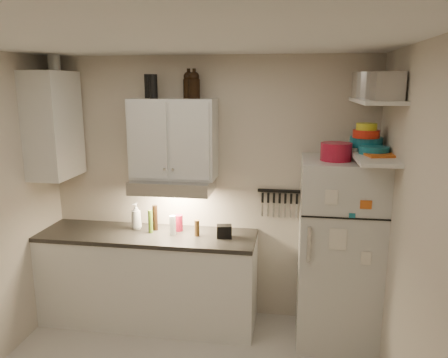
# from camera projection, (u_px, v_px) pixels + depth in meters

# --- Properties ---
(ceiling) EXTENTS (3.20, 3.00, 0.02)m
(ceiling) POSITION_uv_depth(u_px,v_px,m) (159.00, 37.00, 2.61)
(ceiling) COLOR white
(ceiling) RESTS_ON ground
(back_wall) EXTENTS (3.20, 0.02, 2.60)m
(back_wall) POSITION_uv_depth(u_px,v_px,m) (209.00, 190.00, 4.35)
(back_wall) COLOR beige
(back_wall) RESTS_ON ground
(right_wall) EXTENTS (0.02, 3.00, 2.60)m
(right_wall) POSITION_uv_depth(u_px,v_px,m) (422.00, 258.00, 2.65)
(right_wall) COLOR beige
(right_wall) RESTS_ON ground
(base_cabinet) EXTENTS (2.10, 0.60, 0.88)m
(base_cabinet) POSITION_uv_depth(u_px,v_px,m) (149.00, 279.00, 4.32)
(base_cabinet) COLOR silver
(base_cabinet) RESTS_ON floor
(countertop) EXTENTS (2.10, 0.62, 0.04)m
(countertop) POSITION_uv_depth(u_px,v_px,m) (147.00, 235.00, 4.22)
(countertop) COLOR #272421
(countertop) RESTS_ON base_cabinet
(upper_cabinet) EXTENTS (0.80, 0.33, 0.75)m
(upper_cabinet) POSITION_uv_depth(u_px,v_px,m) (174.00, 139.00, 4.11)
(upper_cabinet) COLOR silver
(upper_cabinet) RESTS_ON back_wall
(side_cabinet) EXTENTS (0.33, 0.55, 1.00)m
(side_cabinet) POSITION_uv_depth(u_px,v_px,m) (53.00, 125.00, 4.13)
(side_cabinet) COLOR silver
(side_cabinet) RESTS_ON left_wall
(range_hood) EXTENTS (0.76, 0.46, 0.12)m
(range_hood) POSITION_uv_depth(u_px,v_px,m) (173.00, 185.00, 4.15)
(range_hood) COLOR silver
(range_hood) RESTS_ON back_wall
(fridge) EXTENTS (0.70, 0.68, 1.70)m
(fridge) POSITION_uv_depth(u_px,v_px,m) (338.00, 253.00, 3.92)
(fridge) COLOR silver
(fridge) RESTS_ON floor
(shelf_hi) EXTENTS (0.30, 0.95, 0.03)m
(shelf_hi) POSITION_uv_depth(u_px,v_px,m) (375.00, 101.00, 3.47)
(shelf_hi) COLOR silver
(shelf_hi) RESTS_ON right_wall
(shelf_lo) EXTENTS (0.30, 0.95, 0.03)m
(shelf_lo) POSITION_uv_depth(u_px,v_px,m) (371.00, 156.00, 3.56)
(shelf_lo) COLOR silver
(shelf_lo) RESTS_ON right_wall
(knife_strip) EXTENTS (0.42, 0.02, 0.03)m
(knife_strip) POSITION_uv_depth(u_px,v_px,m) (279.00, 191.00, 4.22)
(knife_strip) COLOR black
(knife_strip) RESTS_ON back_wall
(dutch_oven) EXTENTS (0.33, 0.33, 0.15)m
(dutch_oven) POSITION_uv_depth(u_px,v_px,m) (336.00, 152.00, 3.67)
(dutch_oven) COLOR maroon
(dutch_oven) RESTS_ON fridge
(book_stack) EXTENTS (0.28, 0.32, 0.09)m
(book_stack) POSITION_uv_depth(u_px,v_px,m) (378.00, 159.00, 3.49)
(book_stack) COLOR #D15C1A
(book_stack) RESTS_ON fridge
(spice_jar) EXTENTS (0.07, 0.07, 0.10)m
(spice_jar) POSITION_uv_depth(u_px,v_px,m) (354.00, 154.00, 3.68)
(spice_jar) COLOR silver
(spice_jar) RESTS_ON fridge
(stock_pot) EXTENTS (0.40, 0.40, 0.22)m
(stock_pot) POSITION_uv_depth(u_px,v_px,m) (370.00, 85.00, 3.68)
(stock_pot) COLOR silver
(stock_pot) RESTS_ON shelf_hi
(tin_a) EXTENTS (0.27, 0.26, 0.21)m
(tin_a) POSITION_uv_depth(u_px,v_px,m) (385.00, 85.00, 3.37)
(tin_a) COLOR #AAAAAD
(tin_a) RESTS_ON shelf_hi
(tin_b) EXTENTS (0.21, 0.21, 0.20)m
(tin_b) POSITION_uv_depth(u_px,v_px,m) (388.00, 86.00, 3.15)
(tin_b) COLOR #AAAAAD
(tin_b) RESTS_ON shelf_hi
(bowl_teal) EXTENTS (0.28, 0.28, 0.11)m
(bowl_teal) POSITION_uv_depth(u_px,v_px,m) (366.00, 143.00, 3.76)
(bowl_teal) COLOR #176D80
(bowl_teal) RESTS_ON shelf_lo
(bowl_orange) EXTENTS (0.22, 0.22, 0.07)m
(bowl_orange) POSITION_uv_depth(u_px,v_px,m) (366.00, 134.00, 3.69)
(bowl_orange) COLOR red
(bowl_orange) RESTS_ON bowl_teal
(bowl_yellow) EXTENTS (0.17, 0.17, 0.06)m
(bowl_yellow) POSITION_uv_depth(u_px,v_px,m) (367.00, 127.00, 3.68)
(bowl_yellow) COLOR yellow
(bowl_yellow) RESTS_ON bowl_orange
(plates) EXTENTS (0.31, 0.31, 0.06)m
(plates) POSITION_uv_depth(u_px,v_px,m) (374.00, 150.00, 3.55)
(plates) COLOR #176D80
(plates) RESTS_ON shelf_lo
(growler_a) EXTENTS (0.14, 0.14, 0.25)m
(growler_a) POSITION_uv_depth(u_px,v_px,m) (189.00, 85.00, 4.04)
(growler_a) COLOR black
(growler_a) RESTS_ON upper_cabinet
(growler_b) EXTENTS (0.12, 0.12, 0.25)m
(growler_b) POSITION_uv_depth(u_px,v_px,m) (194.00, 85.00, 3.99)
(growler_b) COLOR black
(growler_b) RESTS_ON upper_cabinet
(thermos_a) EXTENTS (0.09, 0.09, 0.22)m
(thermos_a) POSITION_uv_depth(u_px,v_px,m) (153.00, 86.00, 3.97)
(thermos_a) COLOR black
(thermos_a) RESTS_ON upper_cabinet
(thermos_b) EXTENTS (0.09, 0.09, 0.22)m
(thermos_b) POSITION_uv_depth(u_px,v_px,m) (149.00, 86.00, 4.06)
(thermos_b) COLOR black
(thermos_b) RESTS_ON upper_cabinet
(side_jar) EXTENTS (0.13, 0.13, 0.15)m
(side_jar) POSITION_uv_depth(u_px,v_px,m) (54.00, 63.00, 4.11)
(side_jar) COLOR silver
(side_jar) RESTS_ON side_cabinet
(soap_bottle) EXTENTS (0.15, 0.15, 0.30)m
(soap_bottle) POSITION_uv_depth(u_px,v_px,m) (136.00, 215.00, 4.31)
(soap_bottle) COLOR silver
(soap_bottle) RESTS_ON countertop
(pepper_mill) EXTENTS (0.05, 0.05, 0.16)m
(pepper_mill) POSITION_uv_depth(u_px,v_px,m) (197.00, 228.00, 4.13)
(pepper_mill) COLOR brown
(pepper_mill) RESTS_ON countertop
(oil_bottle) EXTENTS (0.05, 0.05, 0.22)m
(oil_bottle) POSITION_uv_depth(u_px,v_px,m) (150.00, 222.00, 4.21)
(oil_bottle) COLOR #416118
(oil_bottle) RESTS_ON countertop
(vinegar_bottle) EXTENTS (0.06, 0.06, 0.25)m
(vinegar_bottle) POSITION_uv_depth(u_px,v_px,m) (155.00, 218.00, 4.29)
(vinegar_bottle) COLOR black
(vinegar_bottle) RESTS_ON countertop
(clear_bottle) EXTENTS (0.08, 0.08, 0.18)m
(clear_bottle) POSITION_uv_depth(u_px,v_px,m) (173.00, 225.00, 4.17)
(clear_bottle) COLOR silver
(clear_bottle) RESTS_ON countertop
(red_jar) EXTENTS (0.08, 0.08, 0.16)m
(red_jar) POSITION_uv_depth(u_px,v_px,m) (179.00, 223.00, 4.27)
(red_jar) COLOR maroon
(red_jar) RESTS_ON countertop
(caddy) EXTENTS (0.15, 0.12, 0.12)m
(caddy) POSITION_uv_depth(u_px,v_px,m) (224.00, 231.00, 4.09)
(caddy) COLOR black
(caddy) RESTS_ON countertop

